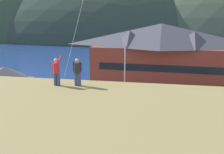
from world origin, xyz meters
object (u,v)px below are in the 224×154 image
(parked_car_mid_row_near, at_px, (224,111))
(person_companion, at_px, (77,71))
(wharf_dock, at_px, (110,67))
(person_kite_flyer, at_px, (56,71))
(parked_car_corner_spot, at_px, (159,110))
(parked_car_mid_row_far, at_px, (96,106))
(storage_shed_near_lot, at_px, (6,87))
(parking_light_pole, at_px, (125,71))
(parked_car_back_row_right, at_px, (140,125))
(harbor_lodge, at_px, (160,53))
(parked_car_back_row_left, at_px, (79,130))
(parked_car_front_row_end, at_px, (216,133))
(moored_boat_wharfside, at_px, (98,64))
(parked_car_mid_row_center, at_px, (49,102))

(parked_car_mid_row_near, bearing_deg, person_companion, -133.61)
(parked_car_mid_row_near, bearing_deg, wharf_dock, 124.91)
(person_kite_flyer, bearing_deg, parked_car_corner_spot, 61.22)
(wharf_dock, bearing_deg, parked_car_mid_row_far, -82.69)
(parked_car_corner_spot, distance_m, person_kite_flyer, 15.90)
(storage_shed_near_lot, xyz_separation_m, parking_light_pole, (14.59, 4.95, 1.63))
(parked_car_mid_row_far, xyz_separation_m, parked_car_back_row_right, (5.53, -4.15, 0.00))
(harbor_lodge, relative_size, parked_car_back_row_left, 5.83)
(parked_car_mid_row_far, height_order, parked_car_mid_row_near, same)
(parked_car_mid_row_far, relative_size, parked_car_front_row_end, 1.02)
(harbor_lodge, distance_m, parked_car_back_row_left, 23.49)
(parked_car_back_row_right, bearing_deg, moored_boat_wharfside, 110.73)
(parked_car_mid_row_far, height_order, parked_car_corner_spot, same)
(person_companion, bearing_deg, parked_car_mid_row_center, 123.34)
(storage_shed_near_lot, relative_size, parked_car_mid_row_far, 1.44)
(parked_car_mid_row_center, bearing_deg, parked_car_corner_spot, -1.71)
(harbor_lodge, relative_size, parked_car_back_row_right, 5.90)
(storage_shed_near_lot, distance_m, moored_boat_wharfside, 28.84)
(moored_boat_wharfside, distance_m, parked_car_mid_row_near, 34.55)
(parked_car_mid_row_center, height_order, parked_car_mid_row_near, same)
(storage_shed_near_lot, xyz_separation_m, moored_boat_wharfside, (5.05, 28.31, -2.17))
(moored_boat_wharfside, xyz_separation_m, parked_car_back_row_left, (6.63, -34.55, 0.34))
(parked_car_mid_row_center, relative_size, parked_car_back_row_left, 1.00)
(storage_shed_near_lot, xyz_separation_m, parked_car_corner_spot, (19.30, 0.13, -1.83))
(parked_car_mid_row_far, xyz_separation_m, parked_car_corner_spot, (7.53, 0.03, 0.00))
(harbor_lodge, height_order, parking_light_pole, harbor_lodge)
(parked_car_mid_row_center, bearing_deg, person_kite_flyer, -61.36)
(parked_car_mid_row_far, height_order, parked_car_back_row_left, same)
(harbor_lodge, bearing_deg, parked_car_back_row_left, -109.65)
(parked_car_corner_spot, bearing_deg, moored_boat_wharfside, 116.82)
(parking_light_pole, xyz_separation_m, person_kite_flyer, (-2.13, -17.28, 3.66))
(wharf_dock, distance_m, parking_light_pole, 23.78)
(parking_light_pole, relative_size, person_companion, 4.45)
(harbor_lodge, relative_size, parking_light_pole, 3.21)
(parked_car_mid_row_far, height_order, parked_car_back_row_right, same)
(parked_car_corner_spot, distance_m, parked_car_mid_row_center, 13.88)
(parked_car_front_row_end, bearing_deg, person_companion, -144.51)
(person_kite_flyer, bearing_deg, moored_boat_wharfside, 100.32)
(parked_car_corner_spot, distance_m, parked_car_mid_row_near, 7.34)
(moored_boat_wharfside, xyz_separation_m, parked_car_mid_row_near, (21.50, -27.04, 0.34))
(parking_light_pole, height_order, person_companion, person_companion)
(parked_car_mid_row_far, bearing_deg, person_companion, -80.71)
(parked_car_mid_row_near, xyz_separation_m, person_companion, (-12.78, -13.42, 7.09))
(harbor_lodge, distance_m, person_kite_flyer, 28.77)
(parked_car_mid_row_far, relative_size, person_companion, 2.49)
(parked_car_back_row_left, xyz_separation_m, person_companion, (2.09, -5.91, 7.09))
(parked_car_back_row_right, bearing_deg, wharf_dock, 106.00)
(parked_car_back_row_left, xyz_separation_m, person_kite_flyer, (0.77, -6.09, 7.11))
(parked_car_back_row_right, height_order, parking_light_pole, parking_light_pole)
(harbor_lodge, xyz_separation_m, storage_shed_near_lot, (-19.43, -15.46, -2.73))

